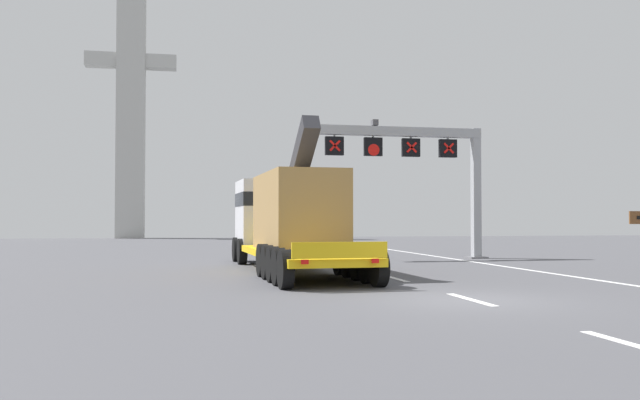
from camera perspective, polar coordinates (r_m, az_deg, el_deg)
ground at (r=16.74m, az=12.21°, el=-8.22°), size 112.00×112.00×0.00m
lane_markings at (r=42.67m, az=-2.37°, el=-4.20°), size 0.20×68.31×0.01m
edge_line_right at (r=30.18m, az=13.81°, el=-5.24°), size 0.20×63.00×0.01m
overhead_lane_gantry at (r=33.29m, az=8.21°, el=3.80°), size 9.30×0.90×6.71m
heavy_haul_truck_yellow at (r=26.20m, az=-2.96°, el=-1.50°), size 3.41×14.13×5.30m
bridge_pylon_distant at (r=72.23m, az=-15.63°, el=8.79°), size 9.00×2.00×29.04m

